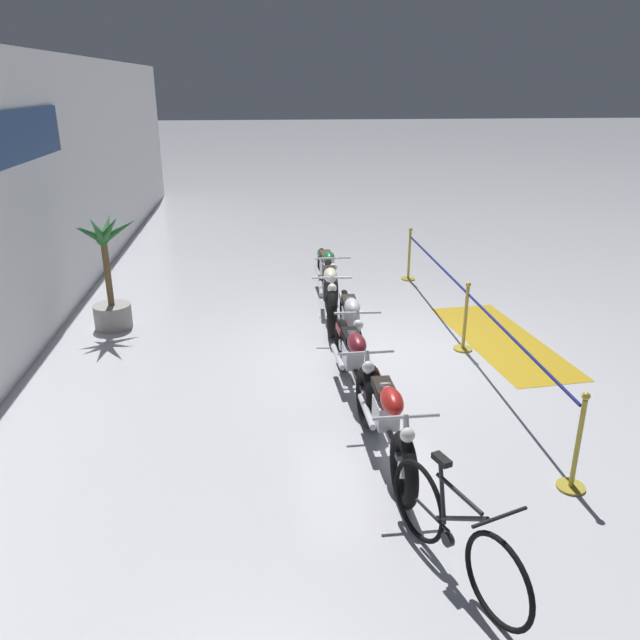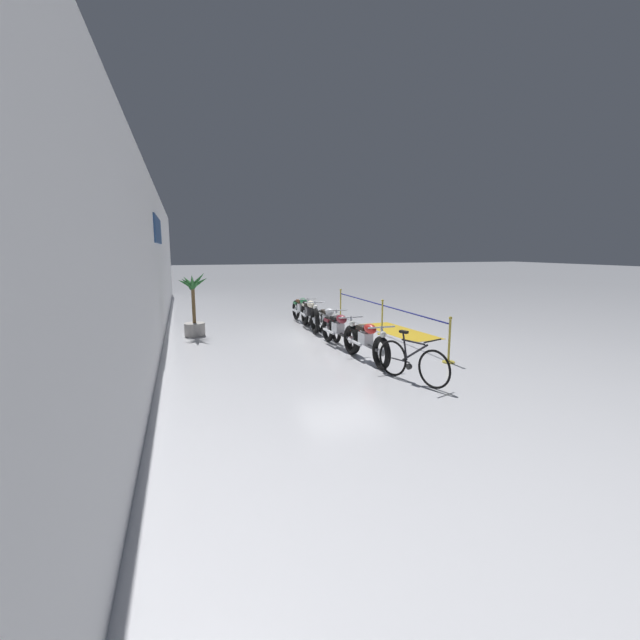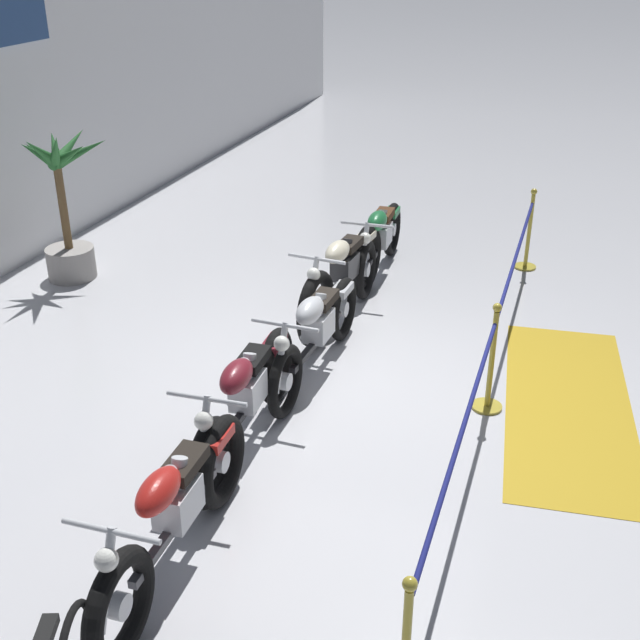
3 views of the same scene
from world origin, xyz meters
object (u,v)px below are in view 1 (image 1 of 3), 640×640
(motorcycle_silver_2, at_px, (350,322))
(floor_banner, at_px, (502,340))
(motorcycle_maroon_1, at_px, (353,362))
(motorcycle_cream_3, at_px, (330,292))
(potted_palm_left_of_row, at_px, (109,278))
(motorcycle_green_4, at_px, (327,271))
(stanchion_far_left, at_px, (496,337))
(stanchion_mid_right, at_px, (409,262))
(stanchion_mid_left, at_px, (465,327))
(motorcycle_red_0, at_px, (386,421))
(bicycle, at_px, (455,534))

(motorcycle_silver_2, relative_size, floor_banner, 0.73)
(motorcycle_maroon_1, relative_size, motorcycle_cream_3, 0.96)
(potted_palm_left_of_row, xyz_separation_m, floor_banner, (-1.16, -6.07, -0.84))
(motorcycle_cream_3, xyz_separation_m, motorcycle_green_4, (1.26, -0.09, -0.02))
(motorcycle_green_4, bearing_deg, stanchion_far_left, -155.94)
(motorcycle_green_4, bearing_deg, stanchion_mid_right, -64.66)
(motorcycle_green_4, xyz_separation_m, stanchion_mid_left, (-2.73, -1.74, -0.11))
(potted_palm_left_of_row, distance_m, stanchion_far_left, 5.96)
(motorcycle_silver_2, distance_m, motorcycle_cream_3, 1.36)
(motorcycle_silver_2, xyz_separation_m, stanchion_mid_right, (3.45, -1.69, -0.10))
(motorcycle_cream_3, bearing_deg, motorcycle_red_0, -178.44)
(motorcycle_red_0, bearing_deg, floor_banner, -38.99)
(motorcycle_silver_2, relative_size, motorcycle_cream_3, 0.97)
(motorcycle_maroon_1, xyz_separation_m, stanchion_mid_left, (1.25, -1.85, -0.10))
(potted_palm_left_of_row, bearing_deg, stanchion_far_left, -116.03)
(potted_palm_left_of_row, xyz_separation_m, stanchion_far_left, (-2.62, -5.36, -0.15))
(stanchion_far_left, bearing_deg, motorcycle_silver_2, 52.74)
(motorcycle_maroon_1, relative_size, stanchion_mid_left, 2.13)
(bicycle, height_order, stanchion_mid_right, stanchion_mid_right)
(motorcycle_cream_3, bearing_deg, floor_banner, -115.00)
(motorcycle_silver_2, distance_m, stanchion_mid_right, 3.84)
(motorcycle_maroon_1, bearing_deg, motorcycle_green_4, -1.49)
(stanchion_mid_left, bearing_deg, stanchion_mid_right, 0.00)
(potted_palm_left_of_row, relative_size, floor_banner, 0.63)
(potted_palm_left_of_row, bearing_deg, floor_banner, -100.85)
(bicycle, bearing_deg, motorcycle_maroon_1, 6.07)
(floor_banner, bearing_deg, stanchion_mid_right, 6.49)
(motorcycle_maroon_1, height_order, potted_palm_left_of_row, potted_palm_left_of_row)
(motorcycle_green_4, distance_m, floor_banner, 3.50)
(motorcycle_maroon_1, bearing_deg, potted_palm_left_of_row, 52.60)
(motorcycle_cream_3, relative_size, bicycle, 1.42)
(stanchion_mid_left, bearing_deg, potted_palm_left_of_row, 74.98)
(potted_palm_left_of_row, relative_size, stanchion_mid_right, 1.85)
(motorcycle_red_0, relative_size, potted_palm_left_of_row, 1.13)
(motorcycle_red_0, xyz_separation_m, motorcycle_silver_2, (2.83, -0.03, 0.00))
(motorcycle_cream_3, relative_size, stanchion_mid_right, 2.23)
(motorcycle_green_4, bearing_deg, motorcycle_maroon_1, 178.51)
(motorcycle_maroon_1, xyz_separation_m, stanchion_far_left, (0.07, -1.85, 0.24))
(motorcycle_green_4, xyz_separation_m, floor_banner, (-2.45, -2.45, -0.46))
(stanchion_far_left, distance_m, stanchion_mid_left, 1.23)
(potted_palm_left_of_row, height_order, stanchion_mid_left, potted_palm_left_of_row)
(potted_palm_left_of_row, height_order, floor_banner, potted_palm_left_of_row)
(motorcycle_green_4, relative_size, stanchion_mid_right, 2.05)
(motorcycle_red_0, relative_size, motorcycle_cream_3, 0.94)
(motorcycle_cream_3, relative_size, stanchion_mid_left, 2.23)
(stanchion_mid_left, bearing_deg, motorcycle_silver_2, 86.43)
(motorcycle_red_0, relative_size, stanchion_mid_left, 2.10)
(motorcycle_red_0, height_order, stanchion_mid_right, stanchion_mid_right)
(motorcycle_cream_3, bearing_deg, motorcycle_green_4, -4.15)
(motorcycle_green_4, distance_m, stanchion_mid_left, 3.24)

